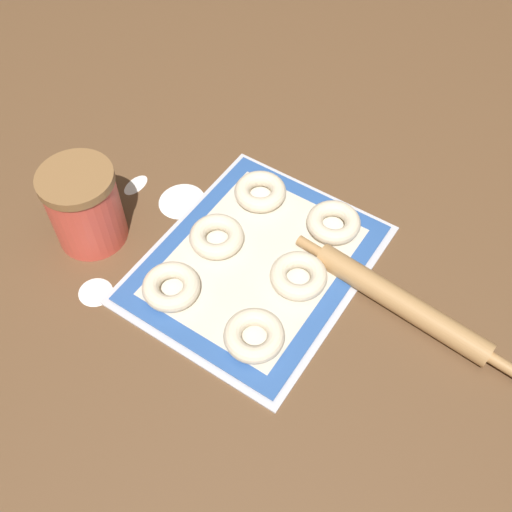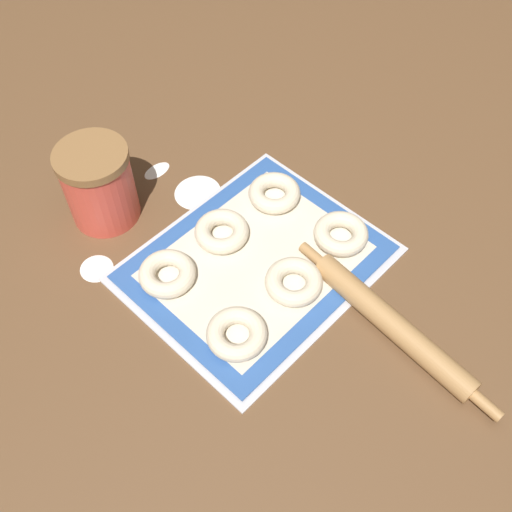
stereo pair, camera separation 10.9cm
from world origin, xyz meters
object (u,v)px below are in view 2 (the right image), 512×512
(baking_tray, at_px, (256,263))
(bagel_back_right, at_px, (274,193))
(bagel_front_center, at_px, (295,281))
(flour_canister, at_px, (99,185))
(bagel_back_center, at_px, (222,231))
(rolling_pin, at_px, (392,324))
(bagel_back_left, at_px, (167,274))
(bagel_front_left, at_px, (237,334))
(bagel_front_right, at_px, (341,234))

(baking_tray, distance_m, bagel_back_right, 0.15)
(bagel_front_center, relative_size, flour_canister, 0.64)
(bagel_back_center, relative_size, rolling_pin, 0.23)
(bagel_back_center, bearing_deg, bagel_back_right, -2.36)
(bagel_back_left, height_order, flour_canister, flour_canister)
(bagel_front_left, relative_size, bagel_back_right, 1.00)
(bagel_front_right, bearing_deg, rolling_pin, -115.75)
(bagel_back_right, bearing_deg, baking_tray, -149.56)
(bagel_back_left, bearing_deg, bagel_front_center, -50.25)
(bagel_front_left, bearing_deg, bagel_back_right, 31.48)
(bagel_front_right, relative_size, bagel_back_center, 1.00)
(bagel_back_center, height_order, flour_canister, flour_canister)
(bagel_front_left, height_order, rolling_pin, rolling_pin)
(bagel_back_center, bearing_deg, bagel_back_left, 179.44)
(bagel_front_center, bearing_deg, bagel_back_center, 93.49)
(rolling_pin, bearing_deg, bagel_front_center, 106.37)
(baking_tray, distance_m, flour_canister, 0.31)
(bagel_front_right, xyz_separation_m, bagel_back_center, (-0.14, 0.16, 0.00))
(bagel_front_right, height_order, flour_canister, flour_canister)
(bagel_front_left, xyz_separation_m, bagel_front_center, (0.14, 0.00, 0.00))
(baking_tray, relative_size, flour_canister, 2.77)
(flour_canister, bearing_deg, bagel_back_left, -96.79)
(bagel_front_right, height_order, bagel_back_right, same)
(bagel_front_right, relative_size, flour_canister, 0.64)
(baking_tray, relative_size, bagel_front_center, 4.35)
(bagel_back_center, bearing_deg, baking_tray, -87.95)
(bagel_front_center, height_order, rolling_pin, rolling_pin)
(bagel_front_left, xyz_separation_m, bagel_back_right, (0.26, 0.16, 0.00))
(flour_canister, xyz_separation_m, rolling_pin, (0.16, -0.54, -0.06))
(bagel_front_right, xyz_separation_m, rolling_pin, (-0.08, -0.17, -0.00))
(bagel_back_right, bearing_deg, bagel_front_center, -127.59)
(bagel_back_left, distance_m, flour_canister, 0.21)
(baking_tray, relative_size, bagel_front_left, 4.35)
(baking_tray, bearing_deg, bagel_front_right, -28.33)
(bagel_front_center, bearing_deg, bagel_front_right, 3.27)
(bagel_front_right, bearing_deg, bagel_back_left, 149.68)
(bagel_front_center, distance_m, rolling_pin, 0.17)
(bagel_front_center, relative_size, bagel_back_left, 1.00)
(bagel_front_right, distance_m, bagel_back_center, 0.21)
(baking_tray, relative_size, bagel_back_right, 4.35)
(baking_tray, height_order, bagel_back_center, bagel_back_center)
(bagel_back_center, bearing_deg, bagel_front_right, -47.73)
(bagel_back_left, bearing_deg, rolling_pin, -60.65)
(bagel_front_center, xyz_separation_m, bagel_front_right, (0.13, 0.01, 0.00))
(bagel_back_right, height_order, flour_canister, flour_canister)
(bagel_front_left, distance_m, flour_canister, 0.37)
(baking_tray, distance_m, bagel_back_center, 0.08)
(bagel_front_center, distance_m, flour_canister, 0.39)
(bagel_front_center, bearing_deg, bagel_back_right, 52.41)
(bagel_front_center, bearing_deg, rolling_pin, -73.63)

